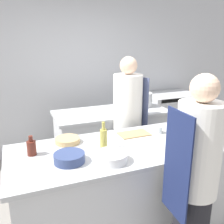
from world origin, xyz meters
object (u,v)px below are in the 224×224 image
(bottle_sauce, at_px, (175,132))
(chef_at_stove, at_px, (128,123))
(oven_range, at_px, (169,118))
(bowl_wooden_salad, at_px, (187,129))
(bottle_cooking_oil, at_px, (32,147))
(chef_at_prep_near, at_px, (194,184))
(bottle_olive_oil, at_px, (175,130))
(stockpot, at_px, (143,100))
(bowl_prep_small, at_px, (112,157))
(bottle_vinegar, at_px, (104,138))
(bowl_ceramic_blue, at_px, (69,158))
(bottle_wine, at_px, (218,134))
(cup, at_px, (158,130))
(bowl_mixing_large, at_px, (68,140))

(bottle_sauce, bearing_deg, chef_at_stove, 97.48)
(oven_range, distance_m, bowl_wooden_salad, 1.99)
(oven_range, bearing_deg, bottle_cooking_oil, -148.16)
(chef_at_prep_near, bearing_deg, bottle_olive_oil, -21.37)
(oven_range, bearing_deg, stockpot, -149.91)
(oven_range, distance_m, bowl_prep_small, 2.84)
(bottle_olive_oil, bearing_deg, bowl_prep_small, -161.66)
(bottle_vinegar, relative_size, bowl_ceramic_blue, 1.02)
(bottle_wine, height_order, stockpot, bottle_wine)
(cup, xyz_separation_m, stockpot, (0.39, 1.07, 0.07))
(oven_range, bearing_deg, bowl_mixing_large, -146.97)
(oven_range, bearing_deg, bowl_ceramic_blue, -141.00)
(bottle_olive_oil, height_order, bottle_vinegar, bottle_vinegar)
(bowl_ceramic_blue, bearing_deg, bottle_wine, -4.78)
(bottle_olive_oil, distance_m, stockpot, 1.25)
(bottle_cooking_oil, xyz_separation_m, bowl_prep_small, (0.62, -0.38, -0.03))
(bottle_vinegar, bearing_deg, oven_range, 41.56)
(bowl_prep_small, distance_m, stockpot, 1.87)
(bottle_cooking_oil, bearing_deg, cup, 1.89)
(bottle_wine, xyz_separation_m, bowl_prep_small, (-1.15, 0.00, -0.05))
(bowl_wooden_salad, bearing_deg, bowl_ceramic_blue, -172.33)
(cup, bearing_deg, bottle_olive_oil, -53.89)
(oven_range, relative_size, bowl_ceramic_blue, 3.65)
(bottle_cooking_oil, distance_m, bowl_prep_small, 0.73)
(bowl_prep_small, bearing_deg, bottle_wine, -0.15)
(bottle_wine, relative_size, bowl_wooden_salad, 0.94)
(chef_at_prep_near, height_order, stockpot, chef_at_prep_near)
(bottle_sauce, distance_m, stockpot, 1.40)
(bottle_olive_oil, distance_m, bottle_wine, 0.42)
(oven_range, distance_m, bottle_cooking_oil, 3.09)
(chef_at_stove, height_order, bottle_cooking_oil, chef_at_stove)
(bowl_wooden_salad, bearing_deg, oven_range, 60.64)
(bowl_mixing_large, relative_size, stockpot, 0.90)
(bowl_prep_small, relative_size, cup, 3.16)
(chef_at_stove, height_order, bowl_wooden_salad, chef_at_stove)
(chef_at_stove, height_order, bowl_ceramic_blue, chef_at_stove)
(bottle_cooking_oil, height_order, bowl_wooden_salad, bottle_cooking_oil)
(bottle_wine, bearing_deg, bottle_olive_oil, 138.45)
(bottle_sauce, relative_size, bowl_wooden_salad, 1.21)
(bottle_wine, bearing_deg, bowl_wooden_salad, 113.02)
(bottle_vinegar, height_order, stockpot, bottle_vinegar)
(bottle_vinegar, distance_m, bowl_mixing_large, 0.40)
(bottle_sauce, distance_m, bowl_prep_small, 0.76)
(oven_range, height_order, bottle_sauce, bottle_sauce)
(bottle_wine, xyz_separation_m, cup, (-0.42, 0.43, -0.05))
(stockpot, bearing_deg, bottle_wine, -88.86)
(bottle_vinegar, bearing_deg, cup, 12.89)
(cup, bearing_deg, bowl_wooden_salad, -22.39)
(chef_at_prep_near, relative_size, bowl_prep_small, 6.22)
(bottle_cooking_oil, xyz_separation_m, bowl_mixing_large, (0.36, 0.16, -0.05))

